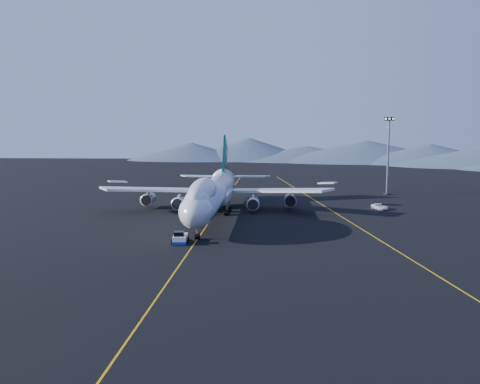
# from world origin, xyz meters

# --- Properties ---
(ground) EXTENTS (500.00, 500.00, 0.00)m
(ground) POSITION_xyz_m (0.00, 0.00, 0.00)
(ground) COLOR black
(ground) RESTS_ON ground
(taxiway_line_main) EXTENTS (0.25, 220.00, 0.01)m
(taxiway_line_main) POSITION_xyz_m (0.00, 0.00, 0.01)
(taxiway_line_main) COLOR #EAA30D
(taxiway_line_main) RESTS_ON ground
(taxiway_line_side) EXTENTS (28.08, 198.09, 0.01)m
(taxiway_line_side) POSITION_xyz_m (30.00, 10.00, 0.01)
(taxiway_line_side) COLOR #EAA30D
(taxiway_line_side) RESTS_ON ground
(boeing_747) EXTENTS (59.62, 72.43, 19.37)m
(boeing_747) POSITION_xyz_m (0.00, 0.03, 5.81)
(boeing_747) COLOR silver
(boeing_747) RESTS_ON ground
(pushback_tug) EXTENTS (3.39, 5.46, 2.28)m
(pushback_tug) POSITION_xyz_m (-2.71, -29.99, 0.72)
(pushback_tug) COLOR silver
(pushback_tug) RESTS_ON ground
(service_van) EXTENTS (4.25, 6.09, 1.54)m
(service_van) POSITION_xyz_m (42.63, 14.40, 0.77)
(service_van) COLOR white
(service_van) RESTS_ON ground
(floodlight_mast) EXTENTS (3.08, 2.31, 24.91)m
(floodlight_mast) POSITION_xyz_m (51.29, 47.40, 12.62)
(floodlight_mast) COLOR black
(floodlight_mast) RESTS_ON ground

